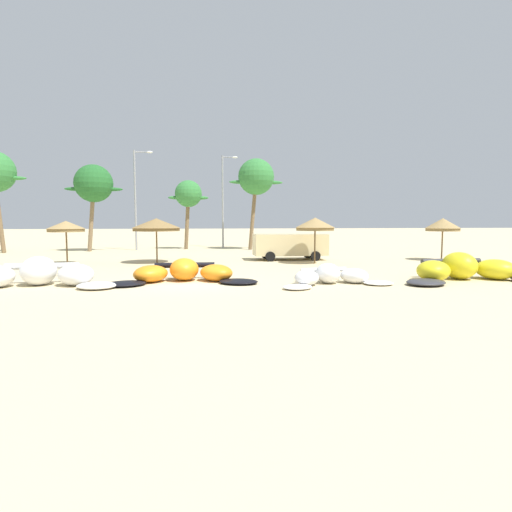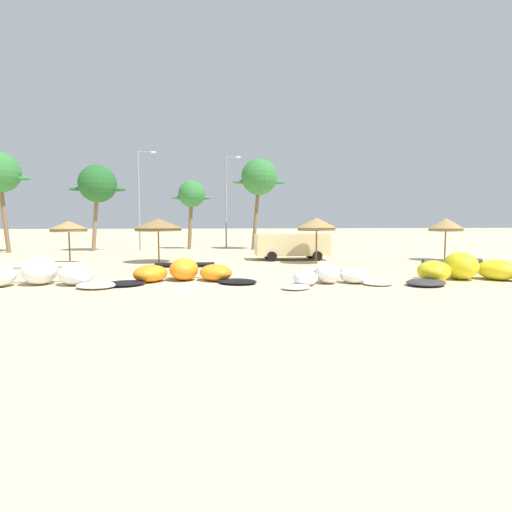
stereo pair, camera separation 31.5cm
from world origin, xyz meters
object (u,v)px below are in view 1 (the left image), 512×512
Objects in this scene: palm_left at (94,184)px; palm_center_left at (256,178)px; kite_left at (36,275)px; beach_umbrella_middle at (156,225)px; lamppost_west at (137,195)px; palm_left_of_gap at (188,195)px; parked_van at (288,244)px; kite_right_of_center at (465,270)px; beach_umbrella_near_van at (66,226)px; beach_umbrella_outermost at (443,225)px; kite_center at (331,276)px; lamppost_west_center at (224,197)px; kite_left_of_center at (184,273)px; beach_umbrella_near_palms at (315,224)px.

palm_left is 0.90× the size of palm_center_left.
kite_left is 2.26× the size of beach_umbrella_middle.
palm_center_left is 11.39m from lamppost_west.
palm_left_of_gap is 0.72× the size of lamppost_west.
lamppost_west is at bearing 136.92° from parked_van.
kite_right_of_center is 23.51m from palm_center_left.
kite_left is 9.49m from beach_umbrella_near_van.
palm_left is 3.84m from lamppost_west.
parked_van is 19.51m from palm_left.
palm_center_left reaches higher than beach_umbrella_outermost.
kite_center is (12.55, -1.11, -0.14)m from kite_left.
kite_right_of_center is at bearing -60.01° from palm_left_of_gap.
kite_left_of_center is at bearing -97.88° from lamppost_west_center.
palm_left_of_gap is (-8.46, 14.96, 2.75)m from beach_umbrella_near_palms.
beach_umbrella_middle is 14.83m from palm_center_left.
lamppost_west is 0.99× the size of lamppost_west_center.
kite_right_of_center is 0.79× the size of lamppost_west_center.
kite_left is at bearing -113.68° from beach_umbrella_middle.
beach_umbrella_near_palms is 0.44× the size of palm_left_of_gap.
palm_center_left reaches higher than beach_umbrella_near_palms.
kite_left is 16.58m from parked_van.
palm_center_left is (12.29, 20.76, 6.43)m from kite_left.
kite_left is 1.36× the size of kite_center.
lamppost_west_center is (-14.34, 16.00, 2.76)m from beach_umbrella_outermost.
palm_left reaches higher than beach_umbrella_outermost.
lamppost_west is (-3.00, 12.16, 2.69)m from beach_umbrella_middle.
beach_umbrella_near_van is (-7.71, 8.57, 2.02)m from kite_left_of_center.
lamppost_west is (-18.10, 22.21, 4.72)m from kite_right_of_center.
kite_left is 12.60m from kite_center.
palm_center_left reaches higher than kite_center.
palm_left is at bearing -179.08° from palm_center_left.
kite_right_of_center is (19.15, -0.81, 0.01)m from kite_left.
kite_center is at bearing -82.91° from lamppost_west_center.
beach_umbrella_near_palms is 19.49m from lamppost_west.
beach_umbrella_middle is 13.47m from palm_left_of_gap.
parked_van is 15.15m from lamppost_west_center.
beach_umbrella_near_palms is 21.69m from palm_left.
beach_umbrella_outermost is (9.47, 0.84, -0.05)m from beach_umbrella_near_palms.
kite_left_of_center is at bearing -126.32° from parked_van.
beach_umbrella_outermost is 17.57m from palm_center_left.
beach_umbrella_outermost is 0.38× the size of palm_left.
beach_umbrella_near_van is at bearing 99.73° from kite_left.
palm_left is at bearing -168.07° from palm_left_of_gap.
parked_van is (-10.61, 1.92, -1.42)m from beach_umbrella_outermost.
lamppost_west reaches higher than beach_umbrella_near_van.
parked_van is at bearing 118.88° from kite_right_of_center.
beach_umbrella_middle is 0.36× the size of palm_center_left.
palm_center_left is at bearing 73.02° from kite_left_of_center.
beach_umbrella_near_van is 0.29× the size of lamppost_west_center.
kite_left_of_center is 0.74× the size of lamppost_west.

